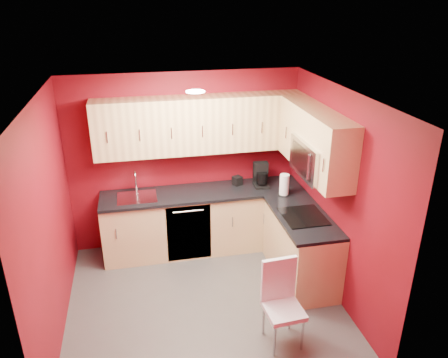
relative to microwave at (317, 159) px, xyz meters
name	(u,v)px	position (x,y,z in m)	size (l,w,h in m)	color
floor	(204,301)	(-1.39, -0.20, -1.66)	(3.20, 3.20, 0.00)	#44413F
ceiling	(200,96)	(-1.39, -0.20, 0.84)	(3.20, 3.20, 0.00)	white
wall_back	(185,161)	(-1.39, 1.30, -0.41)	(3.20, 3.20, 0.00)	maroon
wall_front	(233,295)	(-1.39, -1.70, -0.41)	(3.20, 3.20, 0.00)	maroon
wall_left	(49,224)	(-2.99, -0.20, -0.41)	(3.00, 3.00, 0.00)	maroon
wall_right	(338,196)	(0.21, -0.20, -0.41)	(3.00, 3.00, 0.00)	maroon
base_cabinets_back	(204,221)	(-1.19, 1.00, -1.22)	(2.80, 0.60, 0.87)	#DDC37E
base_cabinets_right	(301,248)	(-0.09, 0.05, -1.22)	(0.60, 1.30, 0.87)	#DDC37E
countertop_back	(203,193)	(-1.19, 0.99, -0.77)	(2.80, 0.63, 0.04)	black
countertop_right	(303,217)	(-0.11, 0.04, -0.77)	(0.63, 1.27, 0.04)	black
upper_cabinets_back	(200,124)	(-1.19, 1.13, 0.17)	(2.80, 0.35, 0.75)	#E0C17F
upper_cabinets_right	(313,134)	(0.03, 0.24, 0.23)	(0.35, 1.55, 0.75)	#E0C17F
microwave	(317,159)	(0.00, 0.00, 0.00)	(0.42, 0.76, 0.42)	silver
cooktop	(303,216)	(-0.11, 0.00, -0.74)	(0.50, 0.55, 0.01)	black
sink	(137,194)	(-2.09, 1.00, -0.72)	(0.52, 0.42, 0.35)	silver
dishwasher_front	(189,233)	(-1.44, 0.71, -1.22)	(0.60, 0.02, 0.82)	black
downlight	(195,92)	(-1.39, 0.10, 0.82)	(0.20, 0.20, 0.01)	white
coffee_maker	(261,175)	(-0.36, 0.99, -0.58)	(0.20, 0.27, 0.34)	black
napkin_holder	(237,181)	(-0.68, 1.11, -0.69)	(0.12, 0.12, 0.12)	black
paper_towel	(284,185)	(-0.14, 0.65, -0.60)	(0.17, 0.17, 0.29)	white
dining_chair	(284,306)	(-0.69, -1.02, -1.19)	(0.38, 0.40, 0.94)	silver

